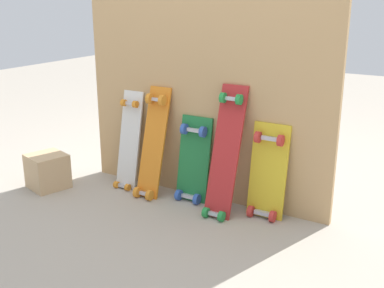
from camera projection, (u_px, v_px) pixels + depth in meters
name	position (u px, v px, depth m)	size (l,w,h in m)	color
ground_plane	(197.00, 198.00, 3.31)	(12.00, 12.00, 0.00)	#A89E8E
plywood_wall_panel	(203.00, 87.00, 3.14)	(1.79, 0.04, 1.52)	tan
skateboard_white	(129.00, 145.00, 3.45)	(0.17, 0.21, 0.76)	silver
skateboard_orange	(152.00, 147.00, 3.30)	(0.17, 0.28, 0.80)	orange
skateboard_green	(193.00, 163.00, 3.23)	(0.23, 0.18, 0.63)	#1E7238
skateboard_red	(225.00, 157.00, 3.00)	(0.18, 0.31, 0.87)	#B22626
skateboard_yellow	(267.00, 176.00, 2.98)	(0.24, 0.16, 0.65)	gold
wooden_crate	(48.00, 171.00, 3.46)	(0.25, 0.25, 0.25)	tan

